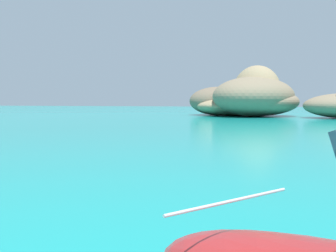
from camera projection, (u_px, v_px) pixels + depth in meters
islet_large at (244, 100)px, 70.10m from camera, size 23.20×27.38×9.01m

